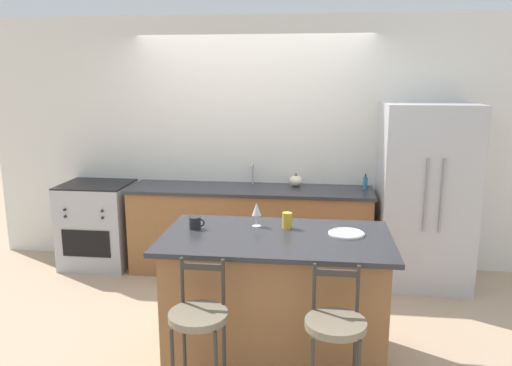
% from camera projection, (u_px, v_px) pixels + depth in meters
% --- Properties ---
extents(ground_plane, '(18.00, 18.00, 0.00)m').
position_uv_depth(ground_plane, '(245.00, 283.00, 5.08)').
color(ground_plane, tan).
extents(wall_back, '(6.00, 0.07, 2.70)m').
position_uv_depth(wall_back, '(254.00, 143.00, 5.46)').
color(wall_back, silver).
rests_on(wall_back, ground_plane).
extents(back_counter, '(2.55, 0.66, 0.92)m').
position_uv_depth(back_counter, '(250.00, 229.00, 5.34)').
color(back_counter, '#936038').
rests_on(back_counter, ground_plane).
extents(sink_faucet, '(0.02, 0.13, 0.22)m').
position_uv_depth(sink_faucet, '(252.00, 171.00, 5.41)').
color(sink_faucet, '#ADAFB5').
rests_on(sink_faucet, back_counter).
extents(kitchen_island, '(1.64, 0.93, 0.95)m').
position_uv_depth(kitchen_island, '(276.00, 297.00, 3.66)').
color(kitchen_island, '#936038').
rests_on(kitchen_island, ground_plane).
extents(refrigerator, '(0.88, 0.79, 1.81)m').
position_uv_depth(refrigerator, '(424.00, 195.00, 4.95)').
color(refrigerator, '#BCBCC1').
rests_on(refrigerator, ground_plane).
extents(oven_range, '(0.73, 0.66, 0.92)m').
position_uv_depth(oven_range, '(98.00, 224.00, 5.52)').
color(oven_range, '#ADAFB5').
rests_on(oven_range, ground_plane).
extents(bar_stool_near, '(0.36, 0.36, 0.98)m').
position_uv_depth(bar_stool_near, '(199.00, 333.00, 3.00)').
color(bar_stool_near, '#332D28').
rests_on(bar_stool_near, ground_plane).
extents(bar_stool_far, '(0.36, 0.36, 0.98)m').
position_uv_depth(bar_stool_far, '(335.00, 341.00, 2.90)').
color(bar_stool_far, '#332D28').
rests_on(bar_stool_far, ground_plane).
extents(dinner_plate, '(0.26, 0.26, 0.02)m').
position_uv_depth(dinner_plate, '(346.00, 233.00, 3.58)').
color(dinner_plate, white).
rests_on(dinner_plate, kitchen_island).
extents(wine_glass, '(0.07, 0.07, 0.18)m').
position_uv_depth(wine_glass, '(257.00, 210.00, 3.76)').
color(wine_glass, white).
rests_on(wine_glass, kitchen_island).
extents(coffee_mug, '(0.12, 0.09, 0.09)m').
position_uv_depth(coffee_mug, '(195.00, 223.00, 3.72)').
color(coffee_mug, '#232326').
rests_on(coffee_mug, kitchen_island).
extents(tumbler_cup, '(0.07, 0.07, 0.12)m').
position_uv_depth(tumbler_cup, '(287.00, 220.00, 3.72)').
color(tumbler_cup, gold).
rests_on(tumbler_cup, kitchen_island).
extents(pumpkin_decoration, '(0.14, 0.14, 0.14)m').
position_uv_depth(pumpkin_decoration, '(296.00, 181.00, 5.31)').
color(pumpkin_decoration, beige).
rests_on(pumpkin_decoration, back_counter).
extents(soap_bottle, '(0.04, 0.04, 0.16)m').
position_uv_depth(soap_bottle, '(365.00, 183.00, 5.17)').
color(soap_bottle, teal).
rests_on(soap_bottle, back_counter).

